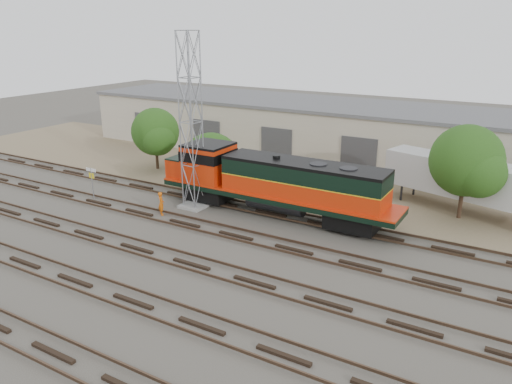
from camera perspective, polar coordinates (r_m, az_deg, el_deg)
The scene contains 12 objects.
ground at distance 29.91m, azimuth -3.87°, elevation -6.11°, with size 140.00×140.00×0.00m, color #47423A.
dirt_strip at distance 42.32m, azimuth 7.59°, elevation 1.26°, with size 80.00×16.00×0.02m, color #726047.
tracks at distance 27.71m, azimuth -7.39°, elevation -8.16°, with size 80.00×20.40×0.28m.
warehouse at distance 48.89m, azimuth 11.48°, elevation 6.60°, with size 58.40×10.40×5.30m.
locomotive at distance 33.81m, azimuth 1.86°, elevation 1.18°, with size 17.23×3.02×4.14m.
signal_tower at distance 34.70m, azimuth -7.43°, elevation 7.52°, with size 1.79×1.79×12.14m.
sign_post at distance 39.15m, azimuth -18.27°, elevation 1.62°, with size 0.99×0.08×2.42m.
worker at distance 34.86m, azimuth -10.78°, elevation -1.30°, with size 0.60×0.39×1.65m, color #E25F0C.
semi_trailer at distance 36.98m, azimuth 23.80°, elevation 1.03°, with size 12.26×5.59×3.71m.
tree_west at distance 45.44m, azimuth -11.36°, elevation 6.57°, with size 4.46×4.25×5.55m.
tree_mid at distance 39.30m, azimuth -5.00°, elevation 3.03°, with size 5.06×4.82×4.82m.
tree_east at distance 35.31m, azimuth 23.23°, elevation 3.01°, with size 4.99×4.75×6.41m.
Camera 1 is at (15.48, -22.37, 12.45)m, focal length 35.00 mm.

